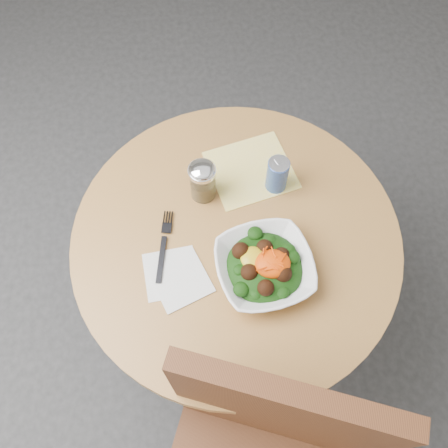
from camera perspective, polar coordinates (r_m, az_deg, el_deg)
The scene contains 8 objects.
ground at distance 2.06m, azimuth 0.94°, elevation -10.48°, with size 6.00×6.00×0.00m, color #2A2A2C.
table at distance 1.54m, azimuth 1.25°, elevation -4.63°, with size 0.90×0.90×0.75m.
cloth_napkin at distance 1.46m, azimuth 3.10°, elevation 6.18°, with size 0.23×0.21×0.00m, color yellow.
paper_napkins at distance 1.31m, azimuth -5.53°, elevation -6.02°, with size 0.19×0.19×0.00m.
salad_bowl at distance 1.29m, azimuth 4.66°, elevation -4.90°, with size 0.28×0.28×0.09m.
fork at distance 1.35m, azimuth -6.88°, elevation -2.22°, with size 0.06×0.21×0.00m.
spice_shaker at distance 1.36m, azimuth -2.46°, elevation 4.93°, with size 0.08×0.08×0.14m.
beverage_can at distance 1.39m, azimuth 6.10°, elevation 5.62°, with size 0.06×0.06×0.12m.
Camera 1 is at (-0.10, -0.58, 1.97)m, focal length 40.00 mm.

